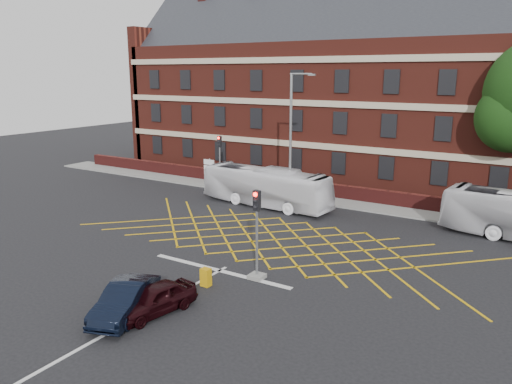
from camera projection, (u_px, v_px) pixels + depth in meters
The scene contains 15 objects.
ground at pixel (257, 250), 27.37m from camera, with size 120.00×120.00×0.00m, color black.
victorian_building at pixel (392, 92), 43.55m from camera, with size 51.00×12.17×20.40m.
boundary_wall at pixel (347, 193), 37.96m from camera, with size 56.00×0.50×1.10m, color #501715.
far_pavement at pixel (342, 202), 37.25m from camera, with size 60.00×3.00×0.12m, color slate.
box_junction_hatching at pixel (275, 240), 29.01m from camera, with size 11.50×0.12×0.02m, color #CC990C.
stop_line at pixel (220, 271), 24.48m from camera, with size 8.00×0.30×0.02m, color silver.
centre_line at pixel (120, 326), 19.11m from camera, with size 0.15×14.00×0.02m, color silver.
bus_left at pixel (266, 187), 36.09m from camera, with size 2.37×10.14×2.82m, color white.
car_navy at pixel (125, 300), 19.86m from camera, with size 1.41×4.03×1.33m, color black.
car_maroon at pixel (155, 299), 20.06m from camera, with size 1.44×3.59×1.22m, color black.
traffic_light_near at pixel (257, 243), 23.16m from camera, with size 0.70×0.70×4.27m.
traffic_light_far at pixel (220, 165), 42.49m from camera, with size 0.70×0.70×4.27m.
street_lamp at pixel (291, 164), 34.73m from camera, with size 2.25×1.00×9.44m.
direction_signs at pixel (209, 168), 43.37m from camera, with size 1.10×0.16×2.20m.
utility_cabinet at pixel (206, 277), 22.66m from camera, with size 0.43×0.36×0.84m, color #C78F0B.
Camera 1 is at (13.63, -21.98, 9.49)m, focal length 35.00 mm.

